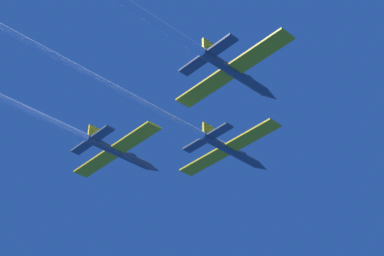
% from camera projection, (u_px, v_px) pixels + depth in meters
% --- Properties ---
extents(jet_lead, '(16.61, 41.26, 2.75)m').
position_uv_depth(jet_lead, '(174.00, 120.00, 74.57)').
color(jet_lead, '#4C5660').
extents(jet_left_wing, '(16.61, 38.92, 2.75)m').
position_uv_depth(jet_left_wing, '(62.00, 126.00, 76.66)').
color(jet_left_wing, '#4C5660').
extents(jet_right_wing, '(16.61, 40.45, 2.75)m').
position_uv_depth(jet_right_wing, '(171.00, 32.00, 63.44)').
color(jet_right_wing, '#4C5660').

